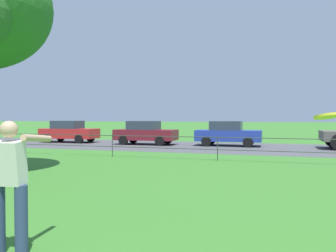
# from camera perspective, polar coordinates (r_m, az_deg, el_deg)

# --- Properties ---
(street_strip) EXTENTS (80.00, 7.96, 0.01)m
(street_strip) POSITION_cam_1_polar(r_m,az_deg,el_deg) (21.05, 4.76, -3.39)
(street_strip) COLOR #4C4C51
(street_strip) RESTS_ON ground
(park_fence) EXTENTS (33.33, 0.04, 1.00)m
(park_fence) POSITION_cam_1_polar(r_m,az_deg,el_deg) (14.77, -0.94, -2.80)
(park_fence) COLOR #333833
(park_fence) RESTS_ON ground
(person_thrower) EXTENTS (0.51, 0.81, 1.71)m
(person_thrower) POSITION_cam_1_polar(r_m,az_deg,el_deg) (4.87, -24.68, -8.46)
(person_thrower) COLOR navy
(person_thrower) RESTS_ON ground
(frisbee) EXTENTS (0.38, 0.38, 0.08)m
(frisbee) POSITION_cam_1_polar(r_m,az_deg,el_deg) (3.93, 24.89, 1.49)
(frisbee) COLOR yellow
(car_red_right) EXTENTS (4.06, 1.92, 1.54)m
(car_red_right) POSITION_cam_1_polar(r_m,az_deg,el_deg) (25.52, -16.08, -0.87)
(car_red_right) COLOR red
(car_red_right) RESTS_ON ground
(car_maroon_far_left) EXTENTS (4.01, 1.83, 1.54)m
(car_maroon_far_left) POSITION_cam_1_polar(r_m,az_deg,el_deg) (22.57, -3.78, -1.10)
(car_maroon_far_left) COLOR maroon
(car_maroon_far_left) RESTS_ON ground
(car_blue_far_right) EXTENTS (4.02, 1.85, 1.54)m
(car_blue_far_right) POSITION_cam_1_polar(r_m,az_deg,el_deg) (21.70, 9.88, -1.22)
(car_blue_far_right) COLOR #233899
(car_blue_far_right) RESTS_ON ground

